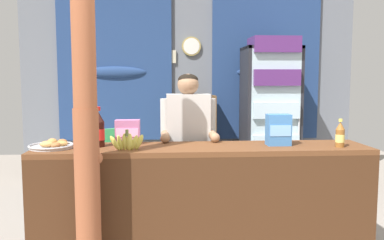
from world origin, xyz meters
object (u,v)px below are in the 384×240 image
drink_fridge (271,108)px  snack_box_wafer (128,132)px  timber_post (86,116)px  shopkeeper (188,136)px  soda_bottle_iced_tea (340,135)px  soda_bottle_cola (98,130)px  pastry_tray (52,145)px  plastic_lawn_chair (121,159)px  snack_box_biscuit (278,130)px  bottle_shelf_rack (198,138)px  banana_bunch (128,142)px  stall_counter (204,196)px

drink_fridge → snack_box_wafer: 2.50m
timber_post → shopkeeper: size_ratio=1.68×
soda_bottle_iced_tea → soda_bottle_cola: bearing=175.5°
drink_fridge → soda_bottle_cola: bearing=-134.0°
snack_box_wafer → pastry_tray: size_ratio=0.59×
plastic_lawn_chair → pastry_tray: (-0.34, -1.72, 0.46)m
pastry_tray → snack_box_biscuit: bearing=0.4°
bottle_shelf_rack → soda_bottle_iced_tea: (0.90, -2.41, 0.38)m
bottle_shelf_rack → soda_bottle_cola: size_ratio=3.92×
bottle_shelf_rack → snack_box_biscuit: (0.45, -2.30, 0.41)m
banana_bunch → soda_bottle_iced_tea: bearing=0.6°
plastic_lawn_chair → banana_bunch: size_ratio=3.17×
soda_bottle_cola → snack_box_wafer: 0.26m
shopkeeper → snack_box_wafer: bearing=-151.8°
shopkeeper → snack_box_biscuit: bearing=-32.6°
stall_counter → plastic_lawn_chair: 2.00m
banana_bunch → soda_bottle_cola: bearing=145.2°
soda_bottle_cola → snack_box_wafer: (0.22, 0.14, -0.04)m
drink_fridge → pastry_tray: bearing=-138.2°
timber_post → drink_fridge: 3.09m
snack_box_biscuit → bottle_shelf_rack: bearing=101.0°
plastic_lawn_chair → soda_bottle_iced_tea: (1.89, -1.82, 0.53)m
snack_box_wafer → timber_post: bearing=-110.7°
timber_post → snack_box_wafer: 0.66m
snack_box_biscuit → banana_bunch: 1.20m
shopkeeper → snack_box_wafer: (-0.52, -0.28, 0.08)m
drink_fridge → pastry_tray: 3.03m
stall_counter → banana_bunch: 0.72m
timber_post → drink_fridge: bearing=51.7°
timber_post → soda_bottle_cola: 0.48m
timber_post → plastic_lawn_chair: bearing=90.0°
timber_post → plastic_lawn_chair: (-0.00, 2.13, -0.72)m
stall_counter → soda_bottle_iced_tea: soda_bottle_iced_tea is taller
plastic_lawn_chair → shopkeeper: (0.74, -1.26, 0.46)m
drink_fridge → shopkeeper: drink_fridge is taller
plastic_lawn_chair → soda_bottle_cola: size_ratio=2.73×
timber_post → banana_bunch: (0.25, 0.29, -0.22)m
timber_post → bottle_shelf_rack: timber_post is taller
timber_post → soda_bottle_iced_tea: 1.93m
snack_box_biscuit → pastry_tray: 1.78m
soda_bottle_cola → banana_bunch: bearing=-34.8°
plastic_lawn_chair → pastry_tray: pastry_tray is taller
stall_counter → snack_box_wafer: bearing=155.1°
snack_box_biscuit → banana_bunch: size_ratio=0.92×
shopkeeper → snack_box_biscuit: (0.70, -0.44, 0.11)m
drink_fridge → pastry_tray: drink_fridge is taller
soda_bottle_cola → banana_bunch: (0.24, -0.17, -0.07)m
pastry_tray → stall_counter: bearing=-4.9°
bottle_shelf_rack → soda_bottle_cola: 2.50m
pastry_tray → bottle_shelf_rack: bearing=60.1°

